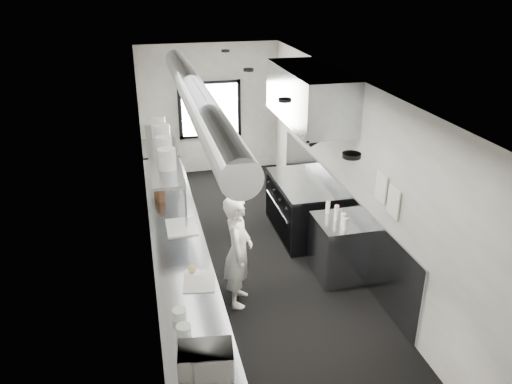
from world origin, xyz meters
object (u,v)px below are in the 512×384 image
cutting_board (182,227)px  squeeze_bottle_e (328,207)px  bottle_station (338,248)px  small_plate (193,273)px  plate_stack_d (158,127)px  squeeze_bottle_d (336,212)px  squeeze_bottle_c (336,215)px  exhaust_hood (309,96)px  line_cook (238,251)px  range (301,208)px  deli_tub_a (184,330)px  prep_counter (179,260)px  squeeze_bottle_b (343,220)px  far_work_table (162,168)px  knife_block (159,194)px  plate_stack_a (167,159)px  squeeze_bottle_a (345,224)px  deli_tub_b (179,314)px  pass_shelf (163,153)px  plate_stack_c (162,136)px  plate_stack_b (164,147)px

cutting_board → squeeze_bottle_e: size_ratio=2.92×
bottle_station → small_plate: 2.42m
small_plate → cutting_board: cutting_board is taller
plate_stack_d → squeeze_bottle_d: bearing=-44.6°
squeeze_bottle_c → exhaust_hood: bearing=90.0°
exhaust_hood → line_cook: size_ratio=1.40×
range → deli_tub_a: bearing=-124.5°
exhaust_hood → deli_tub_a: exhaust_hood is taller
line_cook → prep_counter: bearing=72.5°
range → squeeze_bottle_b: bearing=-86.8°
far_work_table → exhaust_hood: bearing=-48.1°
cutting_board → knife_block: knife_block is taller
deli_tub_a → plate_stack_a: 2.94m
bottle_station → knife_block: (-2.46, 1.31, 0.56)m
squeeze_bottle_c → far_work_table: bearing=120.2°
exhaust_hood → squeeze_bottle_a: (0.01, -1.68, -1.40)m
exhaust_hood → cutting_board: 2.84m
squeeze_bottle_a → small_plate: bearing=-164.6°
deli_tub_b → knife_block: knife_block is taller
deli_tub_a → knife_block: (-0.04, 3.27, 0.06)m
prep_counter → deli_tub_b: deli_tub_b is taller
squeeze_bottle_b → far_work_table: bearing=119.2°
knife_block → squeeze_bottle_d: (2.44, -1.20, -0.01)m
deli_tub_b → squeeze_bottle_c: (2.39, 1.72, 0.03)m
plate_stack_a → squeeze_bottle_b: size_ratio=1.52×
range → squeeze_bottle_a: bearing=-87.8°
line_cook → squeeze_bottle_c: 1.54m
pass_shelf → plate_stack_c: size_ratio=8.24×
plate_stack_a → squeeze_bottle_e: size_ratio=1.60×
deli_tub_a → deli_tub_b: (-0.02, 0.27, -0.00)m
prep_counter → squeeze_bottle_c: size_ratio=35.86×
prep_counter → pass_shelf: bearing=91.6°
deli_tub_b → squeeze_bottle_b: bearing=32.3°
prep_counter → line_cook: (0.75, -0.51, 0.34)m
prep_counter → cutting_board: size_ratio=10.83×
knife_block → squeeze_bottle_c: knife_block is taller
bottle_station → far_work_table: 4.53m
squeeze_bottle_d → plate_stack_b: bearing=150.5°
deli_tub_b → plate_stack_b: (0.11, 3.11, 0.77)m
squeeze_bottle_a → squeeze_bottle_e: (-0.04, 0.56, 0.00)m
plate_stack_b → plate_stack_d: plate_stack_d is taller
far_work_table → plate_stack_c: size_ratio=3.30×
small_plate → plate_stack_b: (-0.12, 2.29, 0.82)m
pass_shelf → bottle_station: bearing=-36.0°
far_work_table → pass_shelf: bearing=-91.1°
exhaust_hood → line_cook: 2.78m
squeeze_bottle_c → knife_block: bearing=152.1°
range → squeeze_bottle_d: size_ratio=8.26×
prep_counter → plate_stack_b: (-0.02, 1.22, 1.28)m
squeeze_bottle_a → exhaust_hood: bearing=90.2°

